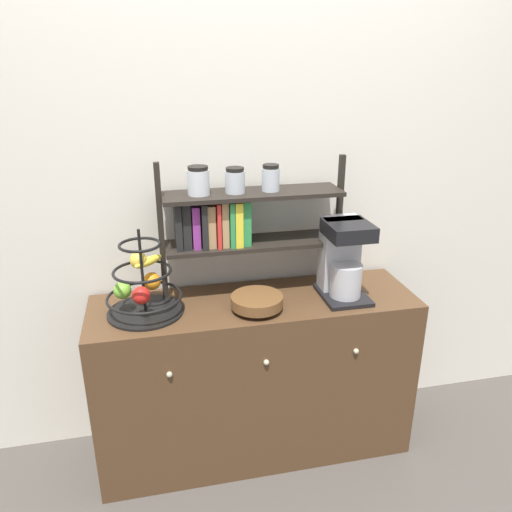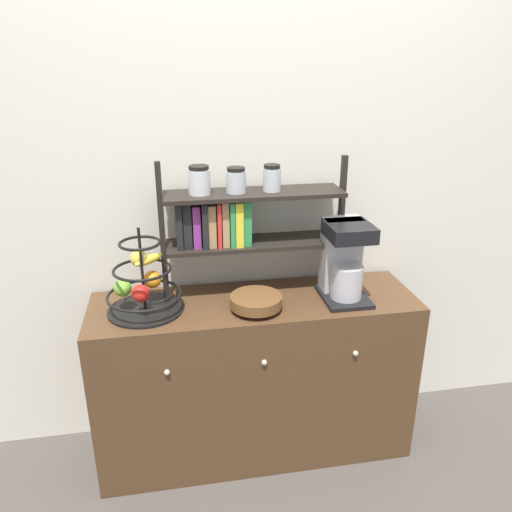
{
  "view_description": "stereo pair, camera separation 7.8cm",
  "coord_description": "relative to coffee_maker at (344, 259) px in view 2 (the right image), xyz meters",
  "views": [
    {
      "loc": [
        -0.41,
        -1.7,
        1.77
      ],
      "look_at": [
        0.0,
        0.21,
        1.0
      ],
      "focal_mm": 35.0,
      "sensor_mm": 36.0,
      "label": 1
    },
    {
      "loc": [
        -0.34,
        -1.71,
        1.77
      ],
      "look_at": [
        0.0,
        0.21,
        1.0
      ],
      "focal_mm": 35.0,
      "sensor_mm": 36.0,
      "label": 2
    }
  ],
  "objects": [
    {
      "name": "wooden_bowl",
      "position": [
        -0.4,
        -0.07,
        -0.14
      ],
      "size": [
        0.22,
        0.22,
        0.06
      ],
      "color": "brown",
      "rests_on": "sideboard"
    },
    {
      "name": "shelf_hutch",
      "position": [
        -0.47,
        0.13,
        0.19
      ],
      "size": [
        0.81,
        0.2,
        0.6
      ],
      "color": "black",
      "rests_on": "sideboard"
    },
    {
      "name": "coffee_maker",
      "position": [
        0.0,
        0.0,
        0.0
      ],
      "size": [
        0.19,
        0.25,
        0.35
      ],
      "color": "black",
      "rests_on": "sideboard"
    },
    {
      "name": "fruit_stand",
      "position": [
        -0.86,
        0.01,
        -0.06
      ],
      "size": [
        0.31,
        0.31,
        0.37
      ],
      "color": "black",
      "rests_on": "sideboard"
    },
    {
      "name": "wall_back",
      "position": [
        -0.39,
        0.28,
        0.34
      ],
      "size": [
        7.0,
        0.05,
        2.6
      ],
      "primitive_type": "cube",
      "color": "silver",
      "rests_on": "ground_plane"
    },
    {
      "name": "sideboard",
      "position": [
        -0.39,
        0.02,
        -0.57
      ],
      "size": [
        1.43,
        0.45,
        0.79
      ],
      "color": "#4C331E",
      "rests_on": "ground_plane"
    },
    {
      "name": "ground_plane",
      "position": [
        -0.39,
        -0.2,
        -0.96
      ],
      "size": [
        12.0,
        12.0,
        0.0
      ],
      "primitive_type": "plane",
      "color": "#47423D"
    }
  ]
}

